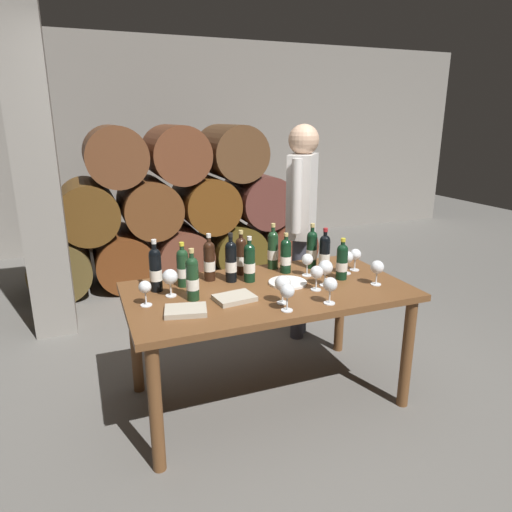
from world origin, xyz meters
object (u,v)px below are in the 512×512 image
wine_bottle_1 (249,262)px  serving_plate (288,283)px  wine_bottle_6 (241,255)px  wine_glass_3 (377,268)px  dining_table (268,302)px  wine_bottle_9 (325,253)px  wine_glass_8 (355,255)px  wine_glass_4 (330,285)px  tasting_notebook (186,311)px  wine_glass_7 (287,292)px  wine_bottle_4 (312,249)px  wine_glass_1 (145,288)px  wine_bottle_0 (342,261)px  wine_bottle_2 (192,278)px  wine_bottle_11 (209,260)px  wine_glass_9 (317,273)px  wine_glass_6 (347,258)px  wine_bottle_8 (286,255)px  wine_bottle_7 (156,269)px  sommelier_presenting (302,213)px  wine_bottle_3 (273,249)px  wine_glass_0 (283,284)px  leather_ledger (235,298)px  wine_glass_10 (170,277)px  wine_glass_5 (307,260)px  wine_bottle_5 (231,261)px  wine_bottle_10 (183,267)px

wine_bottle_1 → serving_plate: wine_bottle_1 is taller
wine_bottle_6 → wine_glass_3: (0.71, -0.50, -0.02)m
dining_table → wine_bottle_9: size_ratio=5.68×
wine_bottle_1 → wine_glass_8: size_ratio=1.94×
wine_glass_3 → wine_glass_4: (-0.42, -0.16, -0.00)m
tasting_notebook → wine_glass_7: bearing=-5.3°
wine_bottle_4 → wine_bottle_9: size_ratio=1.04×
wine_glass_4 → wine_glass_1: bearing=160.2°
wine_bottle_0 → wine_bottle_2: size_ratio=0.89×
wine_bottle_11 → wine_glass_9: 0.68m
wine_glass_6 → wine_bottle_2: bearing=-175.9°
wine_bottle_8 → wine_bottle_11: 0.52m
wine_bottle_6 → wine_bottle_11: bearing=-169.7°
wine_glass_1 → serving_plate: size_ratio=0.60×
wine_bottle_7 → wine_glass_1: bearing=-114.3°
wine_bottle_11 → wine_glass_7: (0.25, -0.62, -0.02)m
dining_table → wine_glass_3: bearing=-15.9°
dining_table → wine_glass_6: (0.59, 0.07, 0.20)m
sommelier_presenting → wine_bottle_0: bearing=-97.0°
wine_bottle_3 → wine_glass_0: wine_bottle_3 is taller
tasting_notebook → leather_ledger: 0.31m
wine_bottle_7 → wine_glass_4: bearing=-32.7°
wine_bottle_7 → wine_bottle_9: wine_bottle_7 is taller
wine_glass_0 → tasting_notebook: wine_glass_0 is taller
wine_bottle_8 → wine_glass_10: 0.82m
wine_bottle_8 → tasting_notebook: 0.89m
wine_bottle_0 → wine_bottle_4: wine_bottle_4 is taller
wine_bottle_2 → wine_bottle_4: 0.95m
wine_bottle_4 → wine_glass_9: wine_bottle_4 is taller
wine_glass_5 → wine_glass_9: bearing=-105.5°
wine_bottle_1 → sommelier_presenting: size_ratio=0.17×
wine_bottle_4 → sommelier_presenting: bearing=71.4°
dining_table → wine_glass_8: bearing=8.8°
tasting_notebook → wine_bottle_5: bearing=57.9°
wine_bottle_6 → wine_glass_1: (-0.67, -0.32, -0.03)m
wine_bottle_5 → wine_glass_10: (-0.41, -0.11, -0.02)m
wine_glass_9 → leather_ledger: size_ratio=0.69×
wine_bottle_0 → wine_bottle_10: 1.00m
wine_bottle_1 → sommelier_presenting: 0.90m
wine_glass_1 → wine_glass_3: bearing=-7.7°
dining_table → wine_bottle_7: wine_bottle_7 is taller
wine_glass_6 → wine_glass_8: 0.10m
wine_bottle_10 → wine_bottle_11: wine_bottle_11 is taller
wine_glass_9 → wine_bottle_0: bearing=25.6°
wine_glass_6 → sommelier_presenting: sommelier_presenting is taller
wine_bottle_5 → wine_bottle_6: bearing=46.5°
wine_bottle_6 → sommelier_presenting: 0.80m
tasting_notebook → wine_glass_0: bearing=6.0°
wine_glass_0 → wine_glass_9: size_ratio=1.07×
wine_bottle_0 → wine_bottle_11: (-0.79, 0.29, 0.01)m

